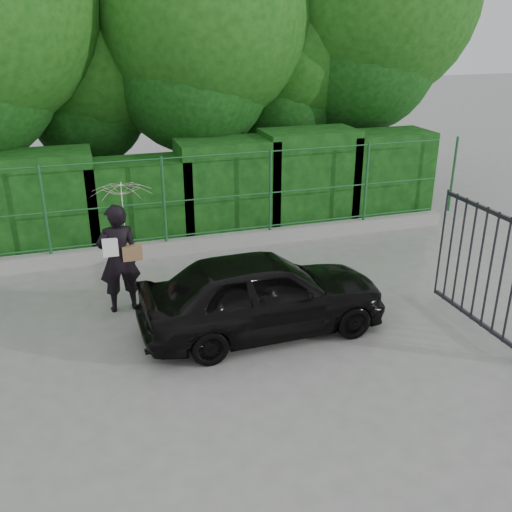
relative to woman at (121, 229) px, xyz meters
name	(u,v)px	position (x,y,z in m)	size (l,w,h in m)	color
ground	(192,373)	(0.63, -2.29, -1.43)	(80.00, 80.00, 0.00)	gray
kerb	(148,250)	(0.63, 2.21, -1.28)	(14.00, 0.25, 0.30)	#9E9E99
fence	(155,201)	(0.85, 2.21, -0.23)	(14.13, 0.06, 1.80)	#1D5629
hedge	(140,195)	(0.67, 3.21, -0.38)	(14.20, 1.20, 2.26)	black
trees	(164,19)	(1.77, 5.45, 3.18)	(17.10, 6.15, 8.08)	black
woman	(121,229)	(0.00, 0.00, 0.00)	(1.00, 1.00, 2.21)	black
car	(263,293)	(1.96, -1.44, -0.78)	(1.55, 3.85, 1.31)	black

